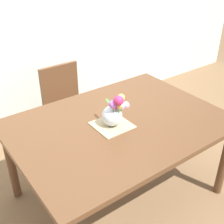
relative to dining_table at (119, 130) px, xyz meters
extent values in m
plane|color=brown|center=(0.00, 0.00, -0.69)|extent=(12.00, 12.00, 0.00)
cube|color=silver|center=(0.00, 1.60, 0.71)|extent=(7.00, 0.10, 2.80)
cube|color=brown|center=(0.00, 0.00, 0.06)|extent=(1.65, 1.20, 0.04)
cylinder|color=brown|center=(0.74, -0.52, -0.32)|extent=(0.07, 0.07, 0.72)
cylinder|color=brown|center=(-0.74, 0.52, -0.32)|extent=(0.07, 0.07, 0.72)
cylinder|color=brown|center=(0.74, 0.52, -0.32)|extent=(0.07, 0.07, 0.72)
cube|color=brown|center=(0.02, 0.86, -0.23)|extent=(0.42, 0.42, 0.04)
cylinder|color=brown|center=(0.20, 0.68, -0.47)|extent=(0.04, 0.04, 0.44)
cylinder|color=brown|center=(-0.16, 0.68, -0.47)|extent=(0.04, 0.04, 0.44)
cylinder|color=brown|center=(0.20, 1.04, -0.47)|extent=(0.04, 0.04, 0.44)
cylinder|color=brown|center=(-0.16, 1.04, -0.47)|extent=(0.04, 0.04, 0.44)
cube|color=brown|center=(0.02, 1.05, 0.00)|extent=(0.42, 0.04, 0.42)
cube|color=tan|center=(-0.07, -0.01, 0.08)|extent=(0.27, 0.27, 0.01)
sphere|color=silver|center=(-0.07, -0.01, 0.16)|extent=(0.16, 0.16, 0.16)
sphere|color=#D12D66|center=(-0.07, -0.08, 0.33)|extent=(0.07, 0.07, 0.07)
cylinder|color=#478438|center=(-0.07, -0.08, 0.27)|extent=(0.01, 0.01, 0.10)
sphere|color=white|center=(-0.04, -0.07, 0.26)|extent=(0.05, 0.05, 0.05)
cylinder|color=#478438|center=(-0.04, -0.07, 0.24)|extent=(0.01, 0.01, 0.04)
sphere|color=#EFD14C|center=(-0.06, -0.06, 0.27)|extent=(0.05, 0.05, 0.05)
cylinder|color=#478438|center=(-0.06, -0.06, 0.25)|extent=(0.01, 0.01, 0.05)
sphere|color=#EFD14C|center=(0.02, 0.00, 0.29)|extent=(0.06, 0.06, 0.06)
cylinder|color=#478438|center=(0.02, 0.00, 0.25)|extent=(0.01, 0.01, 0.07)
sphere|color=#D12D66|center=(-0.07, -0.06, 0.27)|extent=(0.05, 0.05, 0.05)
cylinder|color=#478438|center=(-0.07, -0.06, 0.25)|extent=(0.01, 0.01, 0.05)
sphere|color=#B266C6|center=(-0.09, -0.05, 0.29)|extent=(0.06, 0.06, 0.06)
cylinder|color=#478438|center=(-0.09, -0.05, 0.25)|extent=(0.01, 0.01, 0.07)
sphere|color=#EA9EBC|center=(0.01, -0.06, 0.25)|extent=(0.05, 0.05, 0.05)
cylinder|color=#478438|center=(0.01, -0.06, 0.24)|extent=(0.01, 0.01, 0.03)
ellipsoid|color=#478438|center=(-0.05, -0.07, 0.26)|extent=(0.04, 0.07, 0.03)
ellipsoid|color=#478438|center=(-0.03, -0.06, 0.25)|extent=(0.06, 0.07, 0.03)
ellipsoid|color=#478438|center=(-0.06, 0.07, 0.25)|extent=(0.04, 0.07, 0.02)
camera|label=1|loc=(-1.19, -1.53, 1.31)|focal=47.20mm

